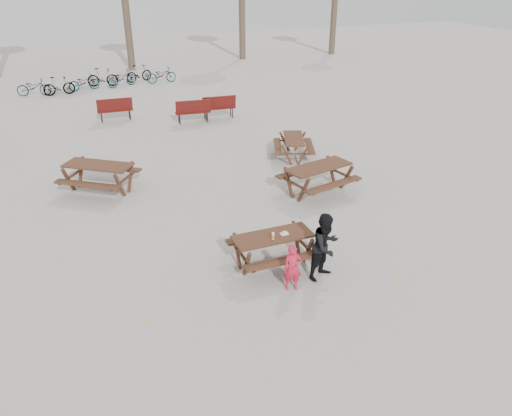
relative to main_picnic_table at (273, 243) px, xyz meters
name	(u,v)px	position (x,y,z in m)	size (l,w,h in m)	color
ground	(272,264)	(0.00, 0.00, -0.59)	(80.00, 80.00, 0.00)	gray
main_picnic_table	(273,243)	(0.00, 0.00, 0.00)	(1.80, 1.45, 0.78)	#321B12
food_tray	(284,234)	(0.25, -0.06, 0.21)	(0.18, 0.11, 0.04)	white
bread_roll	(284,232)	(0.25, -0.06, 0.25)	(0.14, 0.06, 0.05)	tan
soda_bottle	(273,236)	(-0.06, -0.15, 0.26)	(0.07, 0.07, 0.17)	silver
child	(293,268)	(0.00, -1.02, -0.06)	(0.38, 0.25, 1.04)	red
adult	(326,246)	(0.87, -0.86, 0.18)	(0.75, 0.58, 1.54)	black
picnic_table_east	(318,179)	(2.88, 3.13, -0.15)	(2.02, 1.63, 0.87)	#321B12
picnic_table_north	(100,178)	(-3.15, 5.74, -0.15)	(2.02, 1.63, 0.87)	#321B12
picnic_table_far	(294,148)	(3.54, 6.12, -0.22)	(1.71, 1.38, 0.74)	#321B12
park_bench_row	(130,115)	(-1.19, 12.06, -0.07)	(11.45, 2.31, 1.03)	#5A1412
bicycle_row	(102,80)	(-1.38, 19.87, -0.13)	(8.56, 2.40, 1.00)	black
fallen_leaves	(252,215)	(0.50, 2.50, -0.58)	(11.00, 11.00, 0.01)	gold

